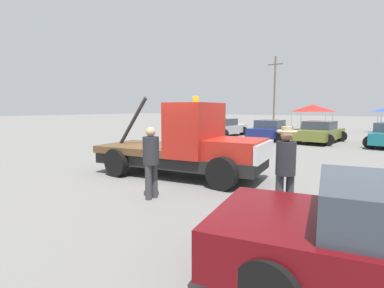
{
  "coord_description": "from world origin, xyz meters",
  "views": [
    {
      "loc": [
        5.81,
        -7.3,
        2.14
      ],
      "look_at": [
        0.5,
        0.0,
        1.05
      ],
      "focal_mm": 28.0,
      "sensor_mm": 36.0,
      "label": 1
    }
  ],
  "objects_px": {
    "parked_car_silver": "(223,128)",
    "parked_car_olive": "(320,132)",
    "person_near_truck": "(286,164)",
    "parked_car_navy": "(271,130)",
    "canopy_tent_red": "(313,108)",
    "person_at_hood": "(151,158)",
    "tow_truck": "(189,146)",
    "utility_pole": "(275,88)"
  },
  "relations": [
    {
      "from": "parked_car_olive",
      "to": "canopy_tent_red",
      "type": "xyz_separation_m",
      "value": [
        -3.13,
        10.49,
        1.47
      ]
    },
    {
      "from": "person_at_hood",
      "to": "parked_car_silver",
      "type": "relative_size",
      "value": 0.35
    },
    {
      "from": "tow_truck",
      "to": "parked_car_olive",
      "type": "bearing_deg",
      "value": 75.74
    },
    {
      "from": "person_near_truck",
      "to": "parked_car_silver",
      "type": "distance_m",
      "value": 16.77
    },
    {
      "from": "person_at_hood",
      "to": "utility_pole",
      "type": "bearing_deg",
      "value": -74.84
    },
    {
      "from": "person_near_truck",
      "to": "parked_car_olive",
      "type": "relative_size",
      "value": 0.4
    },
    {
      "from": "person_near_truck",
      "to": "parked_car_silver",
      "type": "height_order",
      "value": "person_near_truck"
    },
    {
      "from": "parked_car_olive",
      "to": "utility_pole",
      "type": "relative_size",
      "value": 0.47
    },
    {
      "from": "utility_pole",
      "to": "parked_car_silver",
      "type": "bearing_deg",
      "value": -78.49
    },
    {
      "from": "parked_car_silver",
      "to": "parked_car_navy",
      "type": "bearing_deg",
      "value": -96.3
    },
    {
      "from": "parked_car_navy",
      "to": "canopy_tent_red",
      "type": "distance_m",
      "value": 10.77
    },
    {
      "from": "tow_truck",
      "to": "person_at_hood",
      "type": "bearing_deg",
      "value": -84.01
    },
    {
      "from": "parked_car_silver",
      "to": "canopy_tent_red",
      "type": "height_order",
      "value": "canopy_tent_red"
    },
    {
      "from": "person_near_truck",
      "to": "parked_car_olive",
      "type": "xyz_separation_m",
      "value": [
        -2.51,
        13.77,
        -0.4
      ]
    },
    {
      "from": "person_at_hood",
      "to": "parked_car_silver",
      "type": "distance_m",
      "value": 15.96
    },
    {
      "from": "parked_car_silver",
      "to": "canopy_tent_red",
      "type": "distance_m",
      "value": 11.16
    },
    {
      "from": "parked_car_silver",
      "to": "parked_car_navy",
      "type": "relative_size",
      "value": 1.09
    },
    {
      "from": "tow_truck",
      "to": "person_at_hood",
      "type": "relative_size",
      "value": 3.29
    },
    {
      "from": "person_near_truck",
      "to": "parked_car_navy",
      "type": "bearing_deg",
      "value": 162.43
    },
    {
      "from": "person_at_hood",
      "to": "parked_car_navy",
      "type": "bearing_deg",
      "value": -80.89
    },
    {
      "from": "parked_car_olive",
      "to": "canopy_tent_red",
      "type": "height_order",
      "value": "canopy_tent_red"
    },
    {
      "from": "parked_car_olive",
      "to": "canopy_tent_red",
      "type": "distance_m",
      "value": 11.05
    },
    {
      "from": "parked_car_silver",
      "to": "parked_car_olive",
      "type": "distance_m",
      "value": 6.91
    },
    {
      "from": "parked_car_navy",
      "to": "person_near_truck",
      "type": "bearing_deg",
      "value": -159.84
    },
    {
      "from": "parked_car_olive",
      "to": "parked_car_silver",
      "type": "bearing_deg",
      "value": 93.0
    },
    {
      "from": "person_at_hood",
      "to": "parked_car_olive",
      "type": "relative_size",
      "value": 0.38
    },
    {
      "from": "parked_car_olive",
      "to": "canopy_tent_red",
      "type": "bearing_deg",
      "value": 20.37
    },
    {
      "from": "parked_car_olive",
      "to": "tow_truck",
      "type": "bearing_deg",
      "value": 178.77
    },
    {
      "from": "person_at_hood",
      "to": "canopy_tent_red",
      "type": "relative_size",
      "value": 0.55
    },
    {
      "from": "person_near_truck",
      "to": "person_at_hood",
      "type": "relative_size",
      "value": 1.05
    },
    {
      "from": "person_near_truck",
      "to": "person_at_hood",
      "type": "height_order",
      "value": "person_near_truck"
    },
    {
      "from": "tow_truck",
      "to": "canopy_tent_red",
      "type": "height_order",
      "value": "tow_truck"
    },
    {
      "from": "utility_pole",
      "to": "tow_truck",
      "type": "bearing_deg",
      "value": -73.23
    },
    {
      "from": "person_at_hood",
      "to": "parked_car_olive",
      "type": "height_order",
      "value": "person_at_hood"
    },
    {
      "from": "parked_car_navy",
      "to": "parked_car_olive",
      "type": "bearing_deg",
      "value": -89.13
    },
    {
      "from": "person_at_hood",
      "to": "utility_pole",
      "type": "xyz_separation_m",
      "value": [
        -10.99,
        36.67,
        3.95
      ]
    },
    {
      "from": "person_near_truck",
      "to": "person_at_hood",
      "type": "distance_m",
      "value": 3.02
    },
    {
      "from": "parked_car_olive",
      "to": "utility_pole",
      "type": "bearing_deg",
      "value": 30.95
    },
    {
      "from": "parked_car_silver",
      "to": "tow_truck",
      "type": "bearing_deg",
      "value": -156.85
    },
    {
      "from": "tow_truck",
      "to": "parked_car_silver",
      "type": "distance_m",
      "value": 13.58
    },
    {
      "from": "parked_car_silver",
      "to": "person_near_truck",
      "type": "bearing_deg",
      "value": -148.17
    },
    {
      "from": "tow_truck",
      "to": "parked_car_olive",
      "type": "distance_m",
      "value": 12.21
    }
  ]
}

